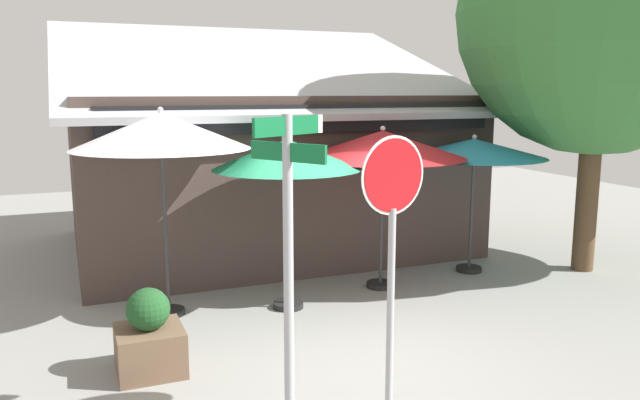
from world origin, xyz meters
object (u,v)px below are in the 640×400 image
patio_umbrella_forest_green_center (287,156)px  shade_tree (623,21)px  stop_sign (392,228)px  patio_umbrella_ivory_left (161,132)px  patio_umbrella_crimson_right (383,145)px  street_sign_post (289,246)px  patio_umbrella_teal_far_right (474,149)px  sidewalk_planter (150,338)px

patio_umbrella_forest_green_center → shade_tree: shade_tree is taller
patio_umbrella_forest_green_center → shade_tree: size_ratio=0.37×
stop_sign → patio_umbrella_forest_green_center: size_ratio=1.08×
patio_umbrella_ivory_left → patio_umbrella_crimson_right: (3.33, -0.01, -0.29)m
street_sign_post → patio_umbrella_forest_green_center: 3.42m
street_sign_post → patio_umbrella_teal_far_right: 5.99m
patio_umbrella_forest_green_center → patio_umbrella_teal_far_right: 3.58m
patio_umbrella_ivory_left → patio_umbrella_teal_far_right: size_ratio=1.19×
patio_umbrella_forest_green_center → sidewalk_planter: 3.13m
patio_umbrella_forest_green_center → street_sign_post: bearing=-109.1°
stop_sign → patio_umbrella_ivory_left: 4.01m
stop_sign → shade_tree: 7.07m
street_sign_post → patio_umbrella_ivory_left: street_sign_post is taller
patio_umbrella_teal_far_right → patio_umbrella_forest_green_center: bearing=-171.0°
patio_umbrella_forest_green_center → patio_umbrella_ivory_left: bearing=167.5°
patio_umbrella_crimson_right → patio_umbrella_teal_far_right: patio_umbrella_crimson_right is taller
stop_sign → sidewalk_planter: bearing=136.4°
shade_tree → sidewalk_planter: (-7.91, -1.15, -3.84)m
street_sign_post → patio_umbrella_teal_far_right: bearing=39.0°
stop_sign → patio_umbrella_forest_green_center: 3.31m
patio_umbrella_teal_far_right → shade_tree: (2.25, -0.81, 2.11)m
patio_umbrella_ivory_left → patio_umbrella_crimson_right: patio_umbrella_ivory_left is taller
patio_umbrella_crimson_right → shade_tree: (4.10, -0.61, 1.96)m
street_sign_post → patio_umbrella_crimson_right: 4.56m
street_sign_post → stop_sign: (0.97, -0.08, 0.09)m
patio_umbrella_forest_green_center → shade_tree: bearing=-2.5°
patio_umbrella_teal_far_right → shade_tree: shade_tree is taller
patio_umbrella_ivory_left → stop_sign: bearing=-67.6°
stop_sign → patio_umbrella_forest_green_center: (0.14, 3.29, 0.34)m
patio_umbrella_forest_green_center → sidewalk_planter: (-2.12, -1.40, -1.82)m
street_sign_post → patio_umbrella_ivory_left: size_ratio=1.01×
patio_umbrella_ivory_left → shade_tree: bearing=-4.8°
street_sign_post → patio_umbrella_forest_green_center: street_sign_post is taller
patio_umbrella_teal_far_right → shade_tree: size_ratio=0.36×
sidewalk_planter → stop_sign: bearing=-43.6°
street_sign_post → stop_sign: street_sign_post is taller
patio_umbrella_crimson_right → patio_umbrella_teal_far_right: (1.85, 0.21, -0.15)m
patio_umbrella_forest_green_center → patio_umbrella_teal_far_right: (3.53, 0.56, -0.08)m
street_sign_post → patio_umbrella_crimson_right: bearing=51.8°
stop_sign → shade_tree: bearing=27.1°
stop_sign → patio_umbrella_crimson_right: (1.82, 3.64, 0.41)m
patio_umbrella_ivory_left → patio_umbrella_forest_green_center: (1.65, -0.36, -0.35)m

